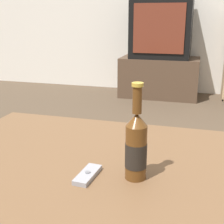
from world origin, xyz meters
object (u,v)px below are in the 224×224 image
(cell_phone, at_px, (88,175))
(television, at_px, (162,28))
(beer_bottle, at_px, (136,146))
(tv_stand, at_px, (159,77))

(cell_phone, bearing_deg, television, 97.27)
(television, xyz_separation_m, beer_bottle, (0.29, -2.79, -0.23))
(tv_stand, bearing_deg, beer_bottle, -84.10)
(tv_stand, relative_size, television, 1.35)
(tv_stand, relative_size, cell_phone, 7.19)
(television, relative_size, cell_phone, 5.33)
(tv_stand, height_order, beer_bottle, beer_bottle)
(tv_stand, distance_m, beer_bottle, 2.82)
(tv_stand, distance_m, cell_phone, 2.84)
(television, bearing_deg, beer_bottle, -84.09)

